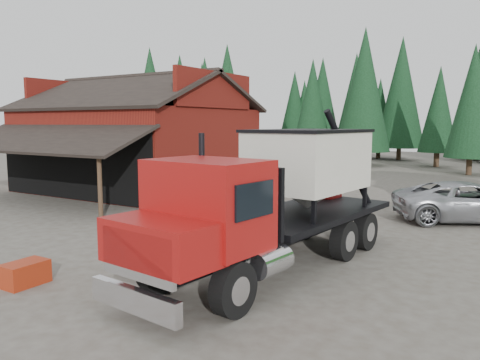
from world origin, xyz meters
The scene contains 9 objects.
ground centered at (0.00, 0.00, 0.00)m, with size 120.00×120.00×0.00m, color #4C463B.
red_barn centered at (-11.00, 9.90, 2.69)m, with size 12.80×13.63×7.18m.
conifer_backdrop centered at (0.00, 42.00, 0.00)m, with size 76.00×16.00×16.00m, color black, non-canonical shape.
near_pine_a centered at (-22.00, 28.00, 6.39)m, with size 4.40×4.40×11.40m.
near_pine_b centered at (6.00, 30.00, 5.89)m, with size 3.96×3.96×10.40m.
near_pine_d centered at (-4.00, 34.00, 7.39)m, with size 5.28×5.28×13.40m.
feed_truck centered at (4.01, -0.04, 2.15)m, with size 3.83×10.41×4.59m.
silver_car centered at (8.00, 10.00, 0.85)m, with size 2.81×6.10×1.69m, color #A8AAB0.
equip_box centered at (-0.87, -4.66, 0.30)m, with size 0.70×1.10×0.60m, color maroon.
Camera 1 is at (9.97, -11.67, 4.14)m, focal length 35.00 mm.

